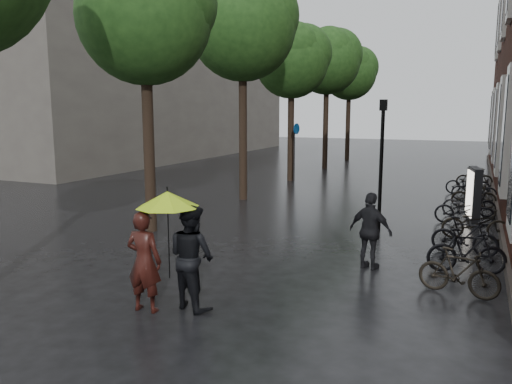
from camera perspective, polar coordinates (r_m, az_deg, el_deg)
The scene contains 11 objects.
ground at distance 7.75m, azimuth -17.57°, elevation -18.48°, with size 120.00×120.00×0.00m, color black.
bg_building at distance 42.62m, azimuth -15.39°, elevation 13.56°, with size 16.00×30.00×14.00m, color #47423D.
street_trees at distance 22.86m, azimuth 1.50°, elevation 16.24°, with size 4.33×34.03×8.91m.
person_burgundy at distance 9.14m, azimuth -12.67°, elevation -7.73°, with size 0.67×0.44×1.83m, color black.
person_black at distance 9.12m, azimuth -7.38°, elevation -7.31°, with size 0.93×0.73×1.92m, color black.
lime_umbrella at distance 8.91m, azimuth -10.08°, elevation -0.84°, with size 1.13×1.13×1.67m.
pedestrian_walking at distance 11.56m, azimuth 12.95°, elevation -4.36°, with size 1.03×0.43×1.75m, color black.
parked_bicycles at distance 17.92m, azimuth 23.25°, elevation -1.41°, with size 2.18×15.75×1.01m.
ad_lightbox at distance 17.43m, azimuth 23.61°, elevation -0.31°, with size 0.27×1.17×1.77m.
lamp_post at distance 15.06m, azimuth 14.16°, elevation 4.41°, with size 0.20×0.20×3.88m.
cycle_sign at distance 25.00m, azimuth 4.51°, elevation 5.54°, with size 0.16×0.54×2.95m.
Camera 1 is at (4.67, -5.06, 3.55)m, focal length 35.00 mm.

